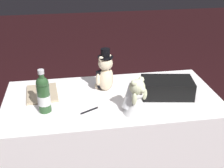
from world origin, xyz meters
TOP-DOWN VIEW (x-y plane):
  - reception_table at (0.00, 0.00)m, footprint 1.43×0.71m
  - teddy_bear_groom at (0.03, -0.12)m, footprint 0.13×0.14m
  - teddy_bear_bride at (-0.11, 0.20)m, footprint 0.20×0.22m
  - champagne_bottle at (0.43, 0.10)m, footprint 0.08×0.08m
  - signing_pen at (0.17, 0.16)m, footprint 0.12×0.07m
  - gift_case_black at (-0.37, 0.03)m, footprint 0.37×0.25m
  - guestbook at (0.47, -0.12)m, footprint 0.22×0.28m

SIDE VIEW (x-z plane):
  - reception_table at x=0.00m, z-range 0.00..0.78m
  - signing_pen at x=0.17m, z-range 0.78..0.79m
  - guestbook at x=0.47m, z-range 0.78..0.80m
  - gift_case_black at x=-0.37m, z-range 0.78..0.90m
  - teddy_bear_bride at x=-0.11m, z-range 0.77..1.00m
  - champagne_bottle at x=0.43m, z-range 0.76..1.04m
  - teddy_bear_groom at x=0.03m, z-range 0.76..1.07m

